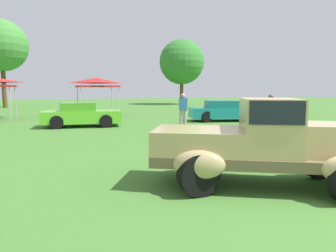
% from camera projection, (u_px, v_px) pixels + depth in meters
% --- Properties ---
extents(ground_plane, '(120.00, 120.00, 0.00)m').
position_uv_depth(ground_plane, '(301.00, 192.00, 5.49)').
color(ground_plane, '#42752D').
extents(feature_pickup_truck, '(4.31, 3.29, 1.70)m').
position_uv_depth(feature_pickup_truck, '(264.00, 142.00, 5.74)').
color(feature_pickup_truck, brown).
rests_on(feature_pickup_truck, ground_plane).
extents(show_car_lime, '(4.02, 2.18, 1.22)m').
position_uv_depth(show_car_lime, '(82.00, 115.00, 15.22)').
color(show_car_lime, '#60C62D').
rests_on(show_car_lime, ground_plane).
extents(show_car_teal, '(4.41, 2.73, 1.22)m').
position_uv_depth(show_car_teal, '(224.00, 111.00, 17.97)').
color(show_car_teal, teal).
rests_on(show_car_teal, ground_plane).
extents(show_car_charcoal, '(4.44, 1.99, 1.22)m').
position_uv_depth(show_car_charcoal, '(272.00, 108.00, 21.26)').
color(show_car_charcoal, '#28282D').
rests_on(show_car_charcoal, ground_plane).
extents(spectator_near_truck, '(0.45, 0.35, 1.69)m').
position_uv_depth(spectator_near_truck, '(183.00, 109.00, 15.02)').
color(spectator_near_truck, '#9E998E').
rests_on(spectator_near_truck, ground_plane).
extents(spectator_between_cars, '(0.46, 0.37, 1.69)m').
position_uv_depth(spectator_between_cars, '(270.00, 114.00, 12.00)').
color(spectator_between_cars, '#7F7056').
rests_on(spectator_between_cars, ground_plane).
extents(canopy_tent_center_field, '(2.80, 2.80, 2.71)m').
position_uv_depth(canopy_tent_center_field, '(97.00, 82.00, 21.20)').
color(canopy_tent_center_field, '#B7B7BC').
rests_on(canopy_tent_center_field, ground_plane).
extents(treeline_mid_left, '(5.18, 5.18, 8.91)m').
position_uv_depth(treeline_mid_left, '(1.00, 46.00, 30.32)').
color(treeline_mid_left, brown).
rests_on(treeline_mid_left, ground_plane).
extents(treeline_center, '(5.68, 5.68, 8.22)m').
position_uv_depth(treeline_center, '(182.00, 62.00, 38.18)').
color(treeline_center, brown).
rests_on(treeline_center, ground_plane).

